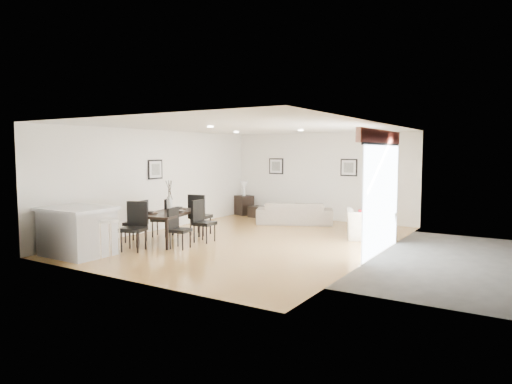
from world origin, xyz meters
The scene contains 26 objects.
ground centered at (0.00, 0.00, 0.00)m, with size 8.00×8.00×0.00m, color tan.
wall_back centered at (0.00, 4.00, 1.35)m, with size 6.00×0.04×2.70m, color white.
wall_front centered at (0.00, -4.00, 1.35)m, with size 6.00×0.04×2.70m, color white.
wall_left centered at (-3.00, 0.00, 1.35)m, with size 0.04×8.00×2.70m, color white.
wall_right centered at (3.00, 0.00, 1.35)m, with size 0.04×8.00×2.70m, color white.
ceiling centered at (0.00, 0.00, 2.70)m, with size 6.00×8.00×0.02m, color white.
sofa centered at (-0.31, 2.79, 0.32)m, with size 2.21×0.87×0.65m, color gray.
armchair centered at (2.34, 1.59, 0.36)m, with size 1.12×0.98×0.73m, color white.
dining_table centered at (-1.56, -1.20, 0.64)m, with size 1.23×1.86×0.71m.
dining_chair_wnear centered at (-2.16, -1.60, 0.55)m, with size 0.55×0.55×0.99m.
dining_chair_wfar centered at (-2.17, -0.74, 0.53)m, with size 0.56×0.56×0.96m.
dining_chair_enear centered at (-0.95, -1.64, 0.50)m, with size 0.46×0.46×0.90m.
dining_chair_efar centered at (-0.96, -0.78, 0.55)m, with size 0.47×0.47×0.99m.
dining_chair_head centered at (-1.59, -2.25, 0.59)m, with size 0.60×0.60×1.05m.
dining_chair_foot centered at (-1.54, -0.15, 0.58)m, with size 0.54×0.54×1.05m.
vase centered at (-1.56, -1.20, 1.05)m, with size 0.81×1.33×0.75m.
coffee_table centered at (-1.77, 3.43, 0.18)m, with size 0.89×0.53×0.35m, color black.
side_table centered at (-2.66, 3.66, 0.33)m, with size 0.49×0.49×0.65m, color black.
table_lamp centered at (-2.66, 3.65, 0.96)m, with size 0.25×0.25×0.47m.
cushion centered at (2.24, 1.49, 0.57)m, with size 0.31×0.10×0.31m, color #AD161D.
kitchen_island centered at (-2.23, -3.23, 0.50)m, with size 1.42×1.09×0.99m.
bar_stool centered at (-1.25, -3.23, 0.71)m, with size 0.38×0.38×0.82m.
framed_print_back_left centered at (-1.60, 3.97, 1.65)m, with size 0.52×0.04×0.52m.
framed_print_back_right centered at (0.90, 3.97, 1.65)m, with size 0.52×0.04×0.52m.
framed_print_left_wall centered at (-2.97, -0.20, 1.65)m, with size 0.04×0.52×0.52m.
sliding_door centered at (2.96, 0.30, 1.66)m, with size 0.12×2.70×2.57m.
Camera 1 is at (5.74, -9.14, 2.11)m, focal length 32.00 mm.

